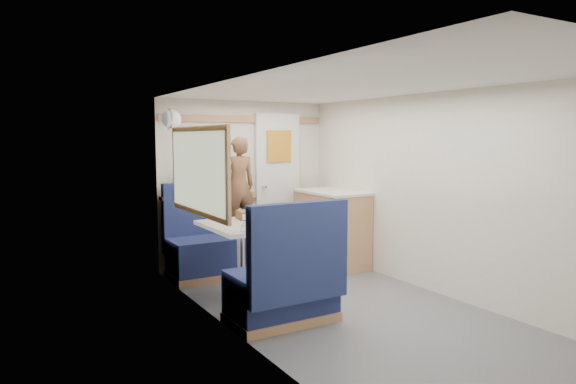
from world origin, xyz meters
TOP-DOWN VIEW (x-y plane):
  - floor at (0.00, 0.00)m, footprint 4.50×4.50m
  - ceiling at (0.00, 0.00)m, footprint 4.50×4.50m
  - wall_back at (0.00, 2.25)m, footprint 2.20×0.02m
  - wall_left at (-1.10, 0.00)m, footprint 0.02×4.50m
  - wall_right at (1.10, 0.00)m, footprint 0.02×4.50m
  - oak_trim_low at (0.00, 2.23)m, footprint 2.15×0.02m
  - oak_trim_high at (0.00, 2.23)m, footprint 2.15×0.02m
  - side_window at (-1.08, 1.00)m, footprint 0.04×1.30m
  - rear_door at (0.45, 2.22)m, footprint 0.62×0.12m
  - dinette_table at (-0.65, 1.00)m, footprint 0.62×0.92m
  - bench_far at (-0.65, 1.86)m, footprint 0.90×0.59m
  - bench_near at (-0.65, 0.14)m, footprint 0.90×0.59m
  - ledge at (-0.65, 2.12)m, footprint 0.90×0.14m
  - dome_light at (-1.04, 1.85)m, footprint 0.20×0.20m
  - galley_counter at (0.82, 1.55)m, footprint 0.57×0.92m
  - person at (-0.26, 1.88)m, footprint 0.41×0.28m
  - duffel_bag at (-0.55, 2.12)m, footprint 0.60×0.41m
  - tray at (-0.44, 0.90)m, footprint 0.37×0.42m
  - orange_fruit at (-0.46, 0.79)m, footprint 0.07×0.07m
  - cheese_block at (-0.53, 0.62)m, footprint 0.12×0.09m
  - wine_glass at (-0.60, 0.87)m, footprint 0.08×0.08m
  - tumbler_left at (-0.79, 0.62)m, footprint 0.06×0.06m
  - tumbler_mid at (-0.75, 1.38)m, footprint 0.07×0.07m
  - tumbler_right at (-0.51, 1.07)m, footprint 0.07×0.07m
  - beer_glass at (-0.43, 1.15)m, footprint 0.07×0.07m
  - pepper_grinder at (-0.73, 1.11)m, footprint 0.03×0.03m
  - salt_grinder at (-0.62, 0.97)m, footprint 0.04×0.04m
  - bread_loaf at (-0.49, 1.24)m, footprint 0.15×0.23m

SIDE VIEW (x-z plane):
  - floor at x=0.00m, z-range 0.00..0.00m
  - bench_far at x=-0.65m, z-range -0.22..0.83m
  - bench_near at x=-0.65m, z-range -0.22..0.83m
  - galley_counter at x=0.82m, z-range 0.01..0.93m
  - dinette_table at x=-0.65m, z-range 0.21..0.93m
  - tray at x=-0.44m, z-range 0.72..0.74m
  - cheese_block at x=-0.53m, z-range 0.74..0.78m
  - pepper_grinder at x=-0.73m, z-range 0.72..0.81m
  - bread_loaf at x=-0.49m, z-range 0.72..0.81m
  - salt_grinder at x=-0.62m, z-range 0.72..0.82m
  - tumbler_left at x=-0.79m, z-range 0.72..0.82m
  - tumbler_mid at x=-0.75m, z-range 0.72..0.83m
  - orange_fruit at x=-0.46m, z-range 0.74..0.81m
  - beer_glass at x=-0.43m, z-range 0.72..0.83m
  - tumbler_right at x=-0.51m, z-range 0.72..0.84m
  - wine_glass at x=-0.60m, z-range 0.76..0.93m
  - oak_trim_low at x=0.00m, z-range 0.81..0.89m
  - ledge at x=-0.65m, z-range 0.86..0.90m
  - rear_door at x=0.45m, z-range 0.04..1.90m
  - wall_back at x=0.00m, z-range 0.00..2.00m
  - wall_left at x=-1.10m, z-range 0.00..2.00m
  - wall_right at x=1.10m, z-range 0.00..2.00m
  - person at x=-0.26m, z-range 0.45..1.57m
  - duffel_bag at x=-0.55m, z-range 0.90..1.16m
  - side_window at x=-1.08m, z-range 0.89..1.61m
  - dome_light at x=-1.04m, z-range 1.65..1.85m
  - oak_trim_high at x=0.00m, z-range 1.74..1.82m
  - ceiling at x=0.00m, z-range 2.00..2.00m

